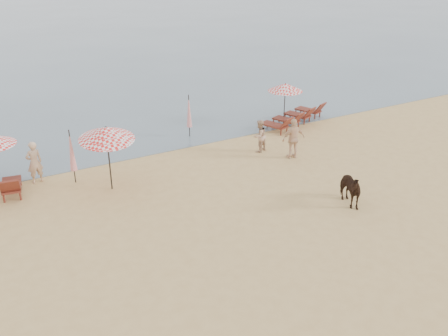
{
  "coord_description": "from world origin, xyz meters",
  "views": [
    {
      "loc": [
        -8.47,
        -9.98,
        8.9
      ],
      "look_at": [
        0.0,
        5.0,
        1.1
      ],
      "focal_mm": 40.0,
      "sensor_mm": 36.0,
      "label": 1
    }
  ],
  "objects_px": {
    "umbrella_open_right": "(285,87)",
    "beachgoer_left": "(34,162)",
    "umbrella_open_left_b": "(106,133)",
    "umbrella_closed_right": "(189,111)",
    "beachgoer_right_b": "(294,139)",
    "beachgoer_right_a": "(259,136)",
    "cow": "(348,188)",
    "umbrella_closed_left": "(71,151)",
    "lounger_cluster_right": "(295,117)"
  },
  "relations": [
    {
      "from": "cow",
      "to": "beachgoer_right_b",
      "type": "distance_m",
      "value": 4.64
    },
    {
      "from": "umbrella_closed_left",
      "to": "cow",
      "type": "xyz_separation_m",
      "value": [
        8.31,
        -6.82,
        -0.74
      ]
    },
    {
      "from": "cow",
      "to": "beachgoer_right_b",
      "type": "relative_size",
      "value": 0.85
    },
    {
      "from": "beachgoer_right_a",
      "to": "beachgoer_right_b",
      "type": "bearing_deg",
      "value": 105.33
    },
    {
      "from": "cow",
      "to": "beachgoer_right_b",
      "type": "height_order",
      "value": "beachgoer_right_b"
    },
    {
      "from": "beachgoer_left",
      "to": "beachgoer_right_b",
      "type": "height_order",
      "value": "beachgoer_right_b"
    },
    {
      "from": "umbrella_open_left_b",
      "to": "beachgoer_right_b",
      "type": "bearing_deg",
      "value": -5.32
    },
    {
      "from": "cow",
      "to": "umbrella_closed_left",
      "type": "bearing_deg",
      "value": 154.0
    },
    {
      "from": "umbrella_open_right",
      "to": "beachgoer_left",
      "type": "xyz_separation_m",
      "value": [
        -12.96,
        -0.97,
        -1.12
      ]
    },
    {
      "from": "umbrella_open_left_b",
      "to": "umbrella_closed_right",
      "type": "xyz_separation_m",
      "value": [
        5.22,
        3.7,
        -1.0
      ]
    },
    {
      "from": "umbrella_open_right",
      "to": "cow",
      "type": "relative_size",
      "value": 1.42
    },
    {
      "from": "cow",
      "to": "umbrella_open_right",
      "type": "bearing_deg",
      "value": 82.26
    },
    {
      "from": "umbrella_open_right",
      "to": "umbrella_closed_right",
      "type": "xyz_separation_m",
      "value": [
        -5.29,
        0.67,
        -0.66
      ]
    },
    {
      "from": "lounger_cluster_right",
      "to": "umbrella_closed_left",
      "type": "bearing_deg",
      "value": 166.22
    },
    {
      "from": "umbrella_open_right",
      "to": "beachgoer_right_a",
      "type": "bearing_deg",
      "value": -125.35
    },
    {
      "from": "umbrella_open_left_b",
      "to": "beachgoer_right_b",
      "type": "xyz_separation_m",
      "value": [
        8.1,
        -0.99,
        -1.42
      ]
    },
    {
      "from": "umbrella_open_right",
      "to": "cow",
      "type": "distance_m",
      "value": 9.28
    },
    {
      "from": "umbrella_open_right",
      "to": "beachgoer_right_b",
      "type": "relative_size",
      "value": 1.2
    },
    {
      "from": "umbrella_closed_left",
      "to": "umbrella_open_right",
      "type": "bearing_deg",
      "value": 8.59
    },
    {
      "from": "beachgoer_right_b",
      "to": "umbrella_closed_right",
      "type": "bearing_deg",
      "value": -50.07
    },
    {
      "from": "umbrella_open_right",
      "to": "beachgoer_right_b",
      "type": "height_order",
      "value": "umbrella_open_right"
    },
    {
      "from": "umbrella_closed_left",
      "to": "beachgoer_right_b",
      "type": "xyz_separation_m",
      "value": [
        9.22,
        -2.27,
        -0.47
      ]
    },
    {
      "from": "umbrella_open_right",
      "to": "beachgoer_right_b",
      "type": "xyz_separation_m",
      "value": [
        -2.4,
        -4.02,
        -1.08
      ]
    },
    {
      "from": "umbrella_open_left_b",
      "to": "beachgoer_left",
      "type": "height_order",
      "value": "umbrella_open_left_b"
    },
    {
      "from": "umbrella_closed_left",
      "to": "beachgoer_left",
      "type": "relative_size",
      "value": 1.29
    },
    {
      "from": "umbrella_closed_right",
      "to": "beachgoer_left",
      "type": "relative_size",
      "value": 1.24
    },
    {
      "from": "lounger_cluster_right",
      "to": "umbrella_open_left_b",
      "type": "bearing_deg",
      "value": 173.31
    },
    {
      "from": "umbrella_closed_left",
      "to": "cow",
      "type": "bearing_deg",
      "value": -39.34
    },
    {
      "from": "umbrella_open_right",
      "to": "cow",
      "type": "bearing_deg",
      "value": -95.02
    },
    {
      "from": "umbrella_closed_right",
      "to": "beachgoer_right_a",
      "type": "relative_size",
      "value": 1.43
    },
    {
      "from": "umbrella_closed_right",
      "to": "beachgoer_right_b",
      "type": "xyz_separation_m",
      "value": [
        2.89,
        -4.69,
        -0.42
      ]
    },
    {
      "from": "umbrella_open_left_b",
      "to": "umbrella_open_right",
      "type": "height_order",
      "value": "umbrella_open_left_b"
    },
    {
      "from": "lounger_cluster_right",
      "to": "beachgoer_right_b",
      "type": "relative_size",
      "value": 2.31
    },
    {
      "from": "umbrella_closed_left",
      "to": "beachgoer_right_b",
      "type": "bearing_deg",
      "value": -13.82
    },
    {
      "from": "lounger_cluster_right",
      "to": "beachgoer_right_b",
      "type": "distance_m",
      "value": 4.62
    },
    {
      "from": "umbrella_open_left_b",
      "to": "beachgoer_right_b",
      "type": "relative_size",
      "value": 1.47
    },
    {
      "from": "umbrella_closed_right",
      "to": "beachgoer_left",
      "type": "bearing_deg",
      "value": -167.96
    },
    {
      "from": "beachgoer_right_a",
      "to": "umbrella_open_left_b",
      "type": "bearing_deg",
      "value": -14.69
    },
    {
      "from": "umbrella_open_right",
      "to": "umbrella_closed_right",
      "type": "height_order",
      "value": "umbrella_open_right"
    },
    {
      "from": "lounger_cluster_right",
      "to": "cow",
      "type": "bearing_deg",
      "value": -134.84
    },
    {
      "from": "umbrella_open_right",
      "to": "umbrella_open_left_b",
      "type": "bearing_deg",
      "value": -147.84
    },
    {
      "from": "beachgoer_left",
      "to": "beachgoer_right_a",
      "type": "relative_size",
      "value": 1.16
    },
    {
      "from": "umbrella_open_left_b",
      "to": "cow",
      "type": "distance_m",
      "value": 9.24
    },
    {
      "from": "beachgoer_right_a",
      "to": "lounger_cluster_right",
      "type": "bearing_deg",
      "value": -167.23
    },
    {
      "from": "beachgoer_left",
      "to": "beachgoer_right_b",
      "type": "relative_size",
      "value": 0.95
    },
    {
      "from": "umbrella_open_left_b",
      "to": "umbrella_closed_right",
      "type": "distance_m",
      "value": 6.47
    },
    {
      "from": "umbrella_open_left_b",
      "to": "umbrella_closed_left",
      "type": "relative_size",
      "value": 1.19
    },
    {
      "from": "beachgoer_right_b",
      "to": "umbrella_closed_left",
      "type": "bearing_deg",
      "value": -5.5
    },
    {
      "from": "lounger_cluster_right",
      "to": "umbrella_closed_right",
      "type": "bearing_deg",
      "value": 149.18
    },
    {
      "from": "umbrella_open_left_b",
      "to": "beachgoer_right_b",
      "type": "distance_m",
      "value": 8.29
    }
  ]
}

